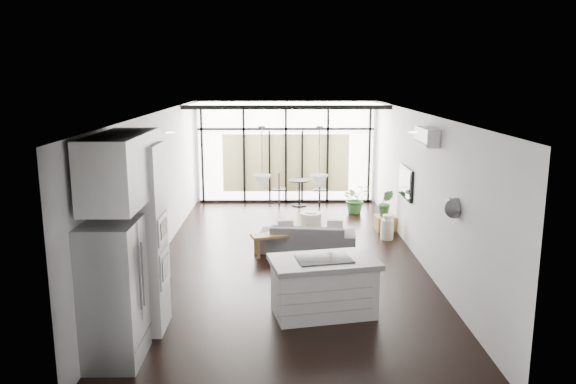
{
  "coord_description": "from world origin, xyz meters",
  "views": [
    {
      "loc": [
        -0.14,
        -10.41,
        3.48
      ],
      "look_at": [
        0.0,
        0.3,
        1.25
      ],
      "focal_mm": 35.0,
      "sensor_mm": 36.0,
      "label": 1
    }
  ],
  "objects_px": {
    "pouf": "(311,221)",
    "console_bench": "(284,243)",
    "milk_can": "(387,227)",
    "tv": "(406,182)",
    "fridge": "(112,293)",
    "island": "(324,287)",
    "sofa": "(308,233)"
  },
  "relations": [
    {
      "from": "island",
      "to": "fridge",
      "type": "height_order",
      "value": "fridge"
    },
    {
      "from": "island",
      "to": "fridge",
      "type": "xyz_separation_m",
      "value": [
        -2.69,
        -1.35,
        0.46
      ]
    },
    {
      "from": "console_bench",
      "to": "tv",
      "type": "xyz_separation_m",
      "value": [
        2.54,
        0.72,
        1.09
      ]
    },
    {
      "from": "milk_can",
      "to": "tv",
      "type": "relative_size",
      "value": 0.49
    },
    {
      "from": "fridge",
      "to": "tv",
      "type": "height_order",
      "value": "fridge"
    },
    {
      "from": "sofa",
      "to": "tv",
      "type": "height_order",
      "value": "tv"
    },
    {
      "from": "fridge",
      "to": "milk_can",
      "type": "bearing_deg",
      "value": 50.08
    },
    {
      "from": "pouf",
      "to": "milk_can",
      "type": "relative_size",
      "value": 0.9
    },
    {
      "from": "island",
      "to": "milk_can",
      "type": "relative_size",
      "value": 2.85
    },
    {
      "from": "island",
      "to": "fridge",
      "type": "relative_size",
      "value": 0.87
    },
    {
      "from": "milk_can",
      "to": "fridge",
      "type": "bearing_deg",
      "value": -129.92
    },
    {
      "from": "island",
      "to": "milk_can",
      "type": "distance_m",
      "value": 4.2
    },
    {
      "from": "sofa",
      "to": "pouf",
      "type": "height_order",
      "value": "sofa"
    },
    {
      "from": "fridge",
      "to": "milk_can",
      "type": "xyz_separation_m",
      "value": [
        4.36,
        5.21,
        -0.62
      ]
    },
    {
      "from": "island",
      "to": "sofa",
      "type": "height_order",
      "value": "island"
    },
    {
      "from": "sofa",
      "to": "tv",
      "type": "xyz_separation_m",
      "value": [
        2.06,
        0.52,
        0.93
      ]
    },
    {
      "from": "island",
      "to": "pouf",
      "type": "bearing_deg",
      "value": 77.81
    },
    {
      "from": "pouf",
      "to": "island",
      "type": "bearing_deg",
      "value": -90.65
    },
    {
      "from": "milk_can",
      "to": "island",
      "type": "bearing_deg",
      "value": -113.38
    },
    {
      "from": "fridge",
      "to": "tv",
      "type": "distance_m",
      "value": 6.81
    },
    {
      "from": "pouf",
      "to": "tv",
      "type": "height_order",
      "value": "tv"
    },
    {
      "from": "console_bench",
      "to": "milk_can",
      "type": "bearing_deg",
      "value": 7.42
    },
    {
      "from": "milk_can",
      "to": "tv",
      "type": "xyz_separation_m",
      "value": [
        0.3,
        -0.26,
        1.03
      ]
    },
    {
      "from": "fridge",
      "to": "console_bench",
      "type": "height_order",
      "value": "fridge"
    },
    {
      "from": "pouf",
      "to": "milk_can",
      "type": "distance_m",
      "value": 1.81
    },
    {
      "from": "sofa",
      "to": "island",
      "type": "bearing_deg",
      "value": 97.79
    },
    {
      "from": "fridge",
      "to": "sofa",
      "type": "relative_size",
      "value": 0.93
    },
    {
      "from": "pouf",
      "to": "console_bench",
      "type": "bearing_deg",
      "value": -109.1
    },
    {
      "from": "pouf",
      "to": "tv",
      "type": "bearing_deg",
      "value": -29.11
    },
    {
      "from": "island",
      "to": "tv",
      "type": "xyz_separation_m",
      "value": [
        1.97,
        3.6,
        0.88
      ]
    },
    {
      "from": "console_bench",
      "to": "sofa",
      "type": "bearing_deg",
      "value": 6.58
    },
    {
      "from": "sofa",
      "to": "console_bench",
      "type": "distance_m",
      "value": 0.55
    }
  ]
}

